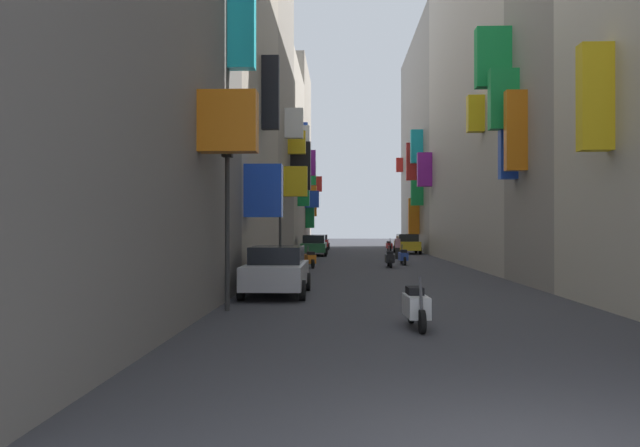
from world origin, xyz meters
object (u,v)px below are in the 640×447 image
(scooter_orange, at_px, (310,259))
(scooter_white, at_px, (416,306))
(scooter_red, at_px, (389,246))
(parked_car_red, at_px, (319,242))
(parked_car_yellow, at_px, (407,243))
(traffic_light_near_corner, at_px, (280,205))
(parked_car_silver, at_px, (277,270))
(scooter_blue, at_px, (403,256))
(pedestrian_crossing, at_px, (398,247))
(traffic_light_far_corner, at_px, (227,187))
(scooter_black, at_px, (390,258))
(parked_car_green, at_px, (314,245))

(scooter_orange, bearing_deg, scooter_white, -79.99)
(scooter_red, xyz_separation_m, scooter_orange, (-5.88, -21.23, -0.00))
(parked_car_red, relative_size, parked_car_yellow, 1.03)
(parked_car_red, height_order, traffic_light_near_corner, traffic_light_near_corner)
(scooter_orange, distance_m, scooter_white, 18.32)
(parked_car_red, xyz_separation_m, scooter_red, (6.29, -3.12, -0.28))
(scooter_red, relative_size, scooter_white, 1.02)
(scooter_red, height_order, scooter_orange, same)
(parked_car_silver, relative_size, scooter_blue, 2.05)
(parked_car_yellow, bearing_deg, parked_car_red, 131.93)
(pedestrian_crossing, xyz_separation_m, traffic_light_far_corner, (-6.68, -24.01, 2.39))
(scooter_blue, distance_m, pedestrian_crossing, 5.67)
(scooter_orange, bearing_deg, parked_car_silver, -91.93)
(parked_car_red, bearing_deg, pedestrian_crossing, -70.13)
(parked_car_red, height_order, scooter_black, parked_car_red)
(parked_car_yellow, height_order, traffic_light_far_corner, traffic_light_far_corner)
(scooter_orange, bearing_deg, pedestrian_crossing, 57.39)
(parked_car_silver, bearing_deg, scooter_blue, 69.62)
(parked_car_silver, relative_size, parked_car_yellow, 1.04)
(parked_car_green, xyz_separation_m, parked_car_yellow, (7.26, 3.17, 0.02))
(parked_car_silver, distance_m, parked_car_yellow, 29.34)
(parked_car_red, xyz_separation_m, traffic_light_near_corner, (-0.90, -26.86, 2.45))
(parked_car_red, height_order, scooter_white, parked_car_red)
(pedestrian_crossing, bearing_deg, scooter_black, -98.56)
(traffic_light_near_corner, bearing_deg, parked_car_green, 86.58)
(parked_car_red, bearing_deg, scooter_black, -79.07)
(parked_car_green, height_order, parked_car_yellow, parked_car_yellow)
(scooter_black, bearing_deg, scooter_blue, 66.54)
(scooter_blue, height_order, traffic_light_far_corner, traffic_light_far_corner)
(traffic_light_near_corner, height_order, traffic_light_far_corner, traffic_light_near_corner)
(scooter_white, bearing_deg, parked_car_yellow, 83.83)
(traffic_light_near_corner, bearing_deg, parked_car_silver, -84.74)
(scooter_orange, bearing_deg, traffic_light_far_corner, -94.81)
(parked_car_yellow, distance_m, pedestrian_crossing, 7.99)
(scooter_orange, bearing_deg, parked_car_red, 90.95)
(traffic_light_near_corner, distance_m, traffic_light_far_corner, 13.11)
(parked_car_yellow, xyz_separation_m, pedestrian_crossing, (-1.52, -7.84, -0.04))
(scooter_blue, bearing_deg, pedestrian_crossing, 87.62)
(scooter_black, height_order, traffic_light_near_corner, traffic_light_near_corner)
(scooter_white, xyz_separation_m, traffic_light_far_corner, (-4.50, 2.42, 2.70))
(scooter_blue, xyz_separation_m, traffic_light_near_corner, (-6.43, -5.25, 2.73))
(pedestrian_crossing, height_order, traffic_light_near_corner, traffic_light_near_corner)
(pedestrian_crossing, bearing_deg, scooter_orange, -122.61)
(scooter_white, distance_m, scooter_black, 18.64)
(traffic_light_near_corner, bearing_deg, scooter_orange, 62.60)
(pedestrian_crossing, xyz_separation_m, traffic_light_near_corner, (-6.67, -10.90, 2.42))
(parked_car_yellow, xyz_separation_m, scooter_orange, (-6.89, -16.23, -0.34))
(parked_car_yellow, height_order, traffic_light_near_corner, traffic_light_near_corner)
(parked_car_silver, height_order, scooter_red, parked_car_silver)
(parked_car_silver, bearing_deg, parked_car_green, 89.91)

